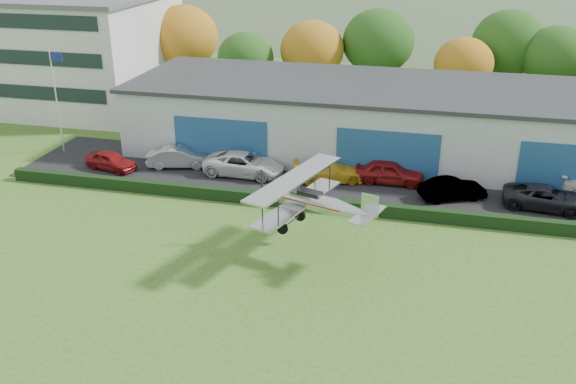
% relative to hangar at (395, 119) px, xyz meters
% --- Properties ---
extents(ground, '(300.00, 300.00, 0.00)m').
position_rel_hangar_xyz_m(ground, '(-5.00, -27.98, -2.66)').
color(ground, '#37641F').
rests_on(ground, ground).
extents(apron, '(48.00, 9.00, 0.05)m').
position_rel_hangar_xyz_m(apron, '(-2.00, -6.98, -2.63)').
color(apron, black).
rests_on(apron, ground).
extents(hedge, '(46.00, 0.60, 0.80)m').
position_rel_hangar_xyz_m(hedge, '(-2.00, -11.78, -2.26)').
color(hedge, black).
rests_on(hedge, ground).
extents(hangar, '(40.60, 12.60, 5.30)m').
position_rel_hangar_xyz_m(hangar, '(0.00, 0.00, 0.00)').
color(hangar, '#B2B7BC').
rests_on(hangar, ground).
extents(office_block, '(20.60, 15.60, 10.40)m').
position_rel_hangar_xyz_m(office_block, '(-33.00, 7.02, 2.56)').
color(office_block, silver).
rests_on(office_block, ground).
extents(flagpole, '(1.05, 0.10, 8.00)m').
position_rel_hangar_xyz_m(flagpole, '(-24.88, -5.98, 2.13)').
color(flagpole, silver).
rests_on(flagpole, ground).
extents(tree_belt, '(75.70, 13.22, 10.12)m').
position_rel_hangar_xyz_m(tree_belt, '(-4.15, 12.64, 2.95)').
color(tree_belt, '#3D2614').
rests_on(tree_belt, ground).
extents(distant_hills, '(430.00, 196.00, 56.00)m').
position_rel_hangar_xyz_m(distant_hills, '(-9.38, 112.02, -15.70)').
color(distant_hills, '#4C6642').
rests_on(distant_hills, ground).
extents(car_0, '(4.20, 2.49, 1.34)m').
position_rel_hangar_xyz_m(car_0, '(-19.51, -8.62, -1.94)').
color(car_0, maroon).
rests_on(car_0, apron).
extents(car_1, '(4.88, 2.74, 1.52)m').
position_rel_hangar_xyz_m(car_1, '(-14.89, -6.98, -1.84)').
color(car_1, silver).
rests_on(car_1, apron).
extents(car_2, '(5.78, 2.76, 1.59)m').
position_rel_hangar_xyz_m(car_2, '(-9.82, -7.33, -1.81)').
color(car_2, silver).
rests_on(car_2, apron).
extents(car_3, '(5.21, 3.20, 1.41)m').
position_rel_hangar_xyz_m(car_3, '(-3.82, -7.06, -1.90)').
color(car_3, gold).
rests_on(car_3, apron).
extents(car_4, '(4.67, 1.88, 1.59)m').
position_rel_hangar_xyz_m(car_4, '(0.28, -6.42, -1.81)').
color(car_4, maroon).
rests_on(car_4, apron).
extents(car_5, '(4.48, 3.10, 1.40)m').
position_rel_hangar_xyz_m(car_5, '(4.48, -8.23, -1.91)').
color(car_5, gray).
rests_on(car_5, apron).
extents(car_6, '(5.42, 2.92, 1.44)m').
position_rel_hangar_xyz_m(car_6, '(10.12, -8.32, -1.88)').
color(car_6, black).
rests_on(car_6, apron).
extents(biplane, '(6.99, 7.89, 2.96)m').
position_rel_hangar_xyz_m(biplane, '(-2.92, -17.52, 0.60)').
color(biplane, '#BCBCC3').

